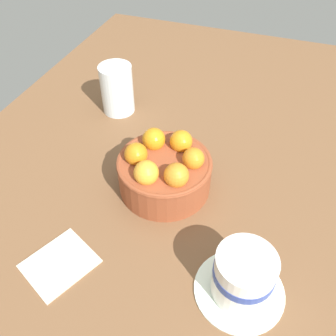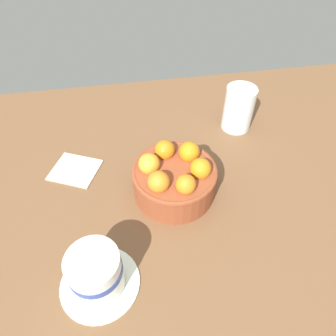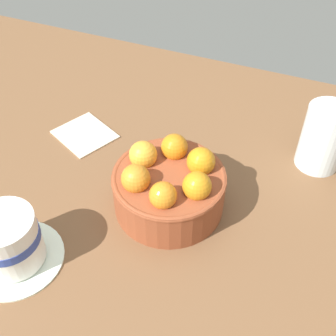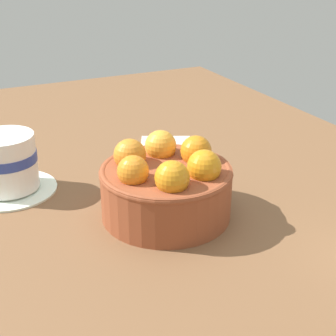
% 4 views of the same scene
% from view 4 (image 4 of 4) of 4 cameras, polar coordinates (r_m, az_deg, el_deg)
% --- Properties ---
extents(ground_plane, '(1.45, 0.90, 0.03)m').
position_cam_4_polar(ground_plane, '(0.67, -0.22, -6.49)').
color(ground_plane, brown).
extents(terracotta_bowl, '(0.17, 0.17, 0.10)m').
position_cam_4_polar(terracotta_bowl, '(0.64, -0.21, -1.91)').
color(terracotta_bowl, brown).
rests_on(terracotta_bowl, ground_plane).
extents(coffee_cup, '(0.13, 0.13, 0.09)m').
position_cam_4_polar(coffee_cup, '(0.74, -17.99, 0.36)').
color(coffee_cup, white).
rests_on(coffee_cup, ground_plane).
extents(folded_napkin, '(0.13, 0.12, 0.01)m').
position_cam_4_polar(folded_napkin, '(0.87, -0.25, 2.51)').
color(folded_napkin, beige).
rests_on(folded_napkin, ground_plane).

